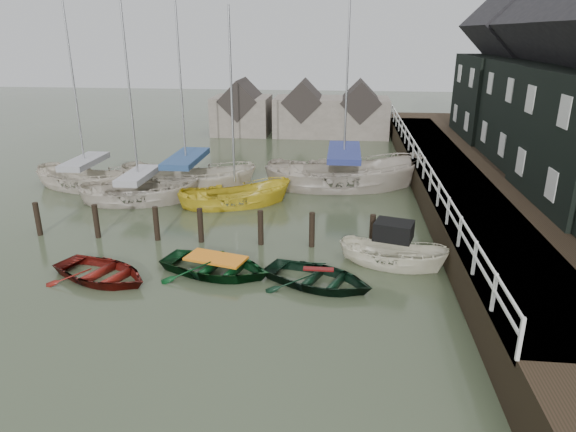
# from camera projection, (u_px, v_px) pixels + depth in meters

# --- Properties ---
(ground) EXTENTS (120.00, 120.00, 0.00)m
(ground) POSITION_uv_depth(u_px,v_px,m) (212.00, 277.00, 17.51)
(ground) COLOR #2F3723
(ground) RESTS_ON ground
(pier) EXTENTS (3.04, 32.00, 2.70)m
(pier) POSITION_uv_depth(u_px,v_px,m) (446.00, 184.00, 25.66)
(pier) COLOR black
(pier) RESTS_ON ground
(land_strip) EXTENTS (14.00, 38.00, 1.50)m
(land_strip) POSITION_uv_depth(u_px,v_px,m) (559.00, 201.00, 25.34)
(land_strip) COLOR black
(land_strip) RESTS_ON ground
(mooring_pilings) EXTENTS (13.72, 0.22, 1.80)m
(mooring_pilings) POSITION_uv_depth(u_px,v_px,m) (203.00, 230.00, 20.26)
(mooring_pilings) COLOR black
(mooring_pilings) RESTS_ON ground
(far_sheds) EXTENTS (14.00, 4.08, 4.39)m
(far_sheds) POSITION_uv_depth(u_px,v_px,m) (301.00, 112.00, 41.12)
(far_sheds) COLOR #665B51
(far_sheds) RESTS_ON ground
(rowboat_red) EXTENTS (4.37, 3.79, 0.76)m
(rowboat_red) POSITION_uv_depth(u_px,v_px,m) (103.00, 279.00, 17.34)
(rowboat_red) COLOR #60130D
(rowboat_red) RESTS_ON ground
(rowboat_green) EXTENTS (4.55, 3.75, 0.82)m
(rowboat_green) POSITION_uv_depth(u_px,v_px,m) (217.00, 273.00, 17.77)
(rowboat_green) COLOR black
(rowboat_green) RESTS_ON ground
(rowboat_dkgreen) EXTENTS (4.45, 3.86, 0.77)m
(rowboat_dkgreen) POSITION_uv_depth(u_px,v_px,m) (318.00, 285.00, 16.96)
(rowboat_dkgreen) COLOR black
(rowboat_dkgreen) RESTS_ON ground
(motorboat) EXTENTS (4.15, 2.49, 2.33)m
(motorboat) POSITION_uv_depth(u_px,v_px,m) (392.00, 262.00, 18.35)
(motorboat) COLOR beige
(motorboat) RESTS_ON ground
(sailboat_a) EXTENTS (6.14, 3.36, 11.24)m
(sailboat_a) POSITION_uv_depth(u_px,v_px,m) (141.00, 201.00, 25.19)
(sailboat_a) COLOR #BCB1A1
(sailboat_a) RESTS_ON ground
(sailboat_b) EXTENTS (7.67, 3.40, 12.03)m
(sailboat_b) POSITION_uv_depth(u_px,v_px,m) (188.00, 189.00, 27.13)
(sailboat_b) COLOR beige
(sailboat_b) RESTS_ON ground
(sailboat_c) EXTENTS (5.84, 3.83, 10.05)m
(sailboat_c) POSITION_uv_depth(u_px,v_px,m) (236.00, 204.00, 24.82)
(sailboat_c) COLOR gold
(sailboat_c) RESTS_ON ground
(sailboat_d) EXTENTS (8.71, 4.15, 12.43)m
(sailboat_d) POSITION_uv_depth(u_px,v_px,m) (343.00, 186.00, 27.65)
(sailboat_d) COLOR #B8AC9D
(sailboat_d) RESTS_ON ground
(sailboat_e) EXTENTS (6.72, 4.01, 10.94)m
(sailboat_e) POSITION_uv_depth(u_px,v_px,m) (88.00, 187.00, 27.44)
(sailboat_e) COLOR beige
(sailboat_e) RESTS_ON ground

